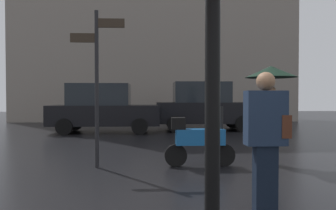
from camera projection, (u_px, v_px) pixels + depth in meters
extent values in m
cylinder|color=black|center=(212.00, 105.00, 1.85)|extent=(0.09, 0.09, 2.74)
cube|color=black|center=(270.00, 146.00, 6.69)|extent=(0.26, 0.17, 0.79)
cube|color=#1E2D47|center=(271.00, 112.00, 6.67)|extent=(0.47, 0.21, 0.64)
sphere|color=#936B4C|center=(271.00, 91.00, 6.66)|extent=(0.22, 0.22, 0.22)
cylinder|color=black|center=(271.00, 85.00, 6.66)|extent=(0.02, 0.02, 0.30)
cone|color=black|center=(271.00, 72.00, 6.65)|extent=(1.06, 1.06, 0.24)
cube|color=black|center=(265.00, 179.00, 3.95)|extent=(0.27, 0.17, 0.83)
cube|color=#1E2D47|center=(265.00, 118.00, 3.93)|extent=(0.49, 0.22, 0.67)
sphere|color=#936B4C|center=(266.00, 81.00, 3.92)|extent=(0.23, 0.23, 0.23)
cube|color=#512819|center=(283.00, 126.00, 3.94)|extent=(0.12, 0.24, 0.28)
cylinder|color=black|center=(224.00, 155.00, 6.59)|extent=(0.46, 0.09, 0.46)
cylinder|color=black|center=(176.00, 156.00, 6.54)|extent=(0.46, 0.09, 0.46)
cube|color=#195999|center=(200.00, 137.00, 6.56)|extent=(1.00, 0.32, 0.32)
cube|color=black|center=(178.00, 123.00, 6.53)|extent=(0.28, 0.28, 0.24)
cylinder|color=black|center=(222.00, 120.00, 6.57)|extent=(0.06, 0.06, 0.55)
cube|color=black|center=(206.00, 112.00, 13.80)|extent=(4.28, 1.67, 0.87)
cube|color=black|center=(201.00, 92.00, 13.77)|extent=(2.35, 1.54, 0.87)
cylinder|color=black|center=(233.00, 121.00, 14.72)|extent=(0.67, 0.18, 0.67)
cylinder|color=black|center=(243.00, 124.00, 13.05)|extent=(0.67, 0.18, 0.67)
cylinder|color=black|center=(173.00, 121.00, 14.57)|extent=(0.67, 0.18, 0.67)
cylinder|color=black|center=(175.00, 124.00, 12.90)|extent=(0.67, 0.18, 0.67)
cube|color=black|center=(105.00, 115.00, 12.92)|extent=(4.35, 1.74, 0.80)
cube|color=black|center=(100.00, 95.00, 12.89)|extent=(2.39, 1.60, 0.86)
cylinder|color=black|center=(141.00, 123.00, 13.87)|extent=(0.63, 0.18, 0.63)
cylinder|color=black|center=(140.00, 127.00, 12.14)|extent=(0.63, 0.18, 0.63)
cylinder|color=black|center=(75.00, 123.00, 13.72)|extent=(0.63, 0.18, 0.63)
cylinder|color=black|center=(64.00, 127.00, 11.99)|extent=(0.63, 0.18, 0.63)
cylinder|color=black|center=(97.00, 89.00, 6.43)|extent=(0.08, 0.08, 3.16)
cube|color=#33281E|center=(111.00, 23.00, 6.41)|extent=(0.56, 0.04, 0.18)
cube|color=#33281E|center=(83.00, 38.00, 6.39)|extent=(0.52, 0.04, 0.18)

